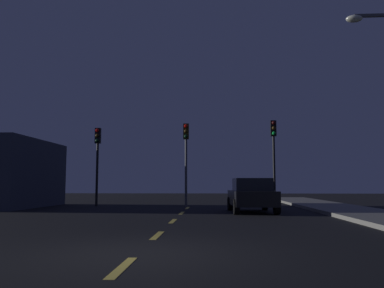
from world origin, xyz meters
The scene contains 10 objects.
ground_plane centered at (0.00, 7.00, 0.00)m, with size 80.00×80.00×0.00m, color black.
lane_stripe_nearest centered at (0.00, -1.20, 0.00)m, with size 0.16×1.60×0.01m, color #EACC4C.
lane_stripe_second centered at (0.00, 2.60, 0.00)m, with size 0.16×1.60×0.01m, color #EACC4C.
lane_stripe_third centered at (0.00, 6.40, 0.00)m, with size 0.16×1.60×0.01m, color #EACC4C.
lane_stripe_fourth centered at (0.00, 10.20, 0.00)m, with size 0.16×1.60×0.01m, color #EACC4C.
lane_stripe_fifth centered at (0.00, 14.00, 0.00)m, with size 0.16×1.60×0.01m, color #EACC4C.
traffic_signal_left centered at (-5.36, 15.44, 3.20)m, with size 0.32×0.38×4.53m.
traffic_signal_center centered at (-0.18, 15.44, 3.34)m, with size 0.32×0.38×4.75m.
traffic_signal_right centered at (4.83, 15.44, 3.43)m, with size 0.32×0.38×4.89m.
car_stopped_ahead centered at (3.11, 10.84, 0.77)m, with size 2.10×3.94×1.52m.
Camera 1 is at (1.40, -7.36, 1.27)m, focal length 37.28 mm.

